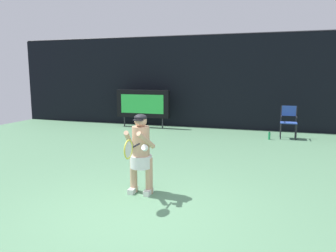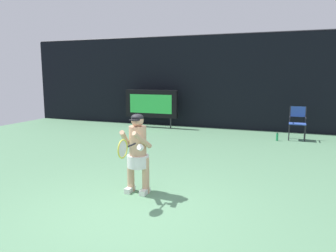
# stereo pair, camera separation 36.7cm
# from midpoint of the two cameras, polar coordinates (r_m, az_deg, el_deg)

# --- Properties ---
(ground) EXTENTS (18.00, 22.00, 0.03)m
(ground) POSITION_cam_midpoint_polar(r_m,az_deg,el_deg) (5.06, -8.19, -16.10)
(ground) COLOR #578762
(backdrop_screen) EXTENTS (18.00, 0.12, 3.66)m
(backdrop_screen) POSITION_cam_midpoint_polar(r_m,az_deg,el_deg) (12.96, 8.58, 7.55)
(backdrop_screen) COLOR black
(backdrop_screen) RESTS_ON ground
(scoreboard) EXTENTS (2.20, 0.21, 1.50)m
(scoreboard) POSITION_cam_midpoint_polar(r_m,az_deg,el_deg) (13.16, -5.21, 3.87)
(scoreboard) COLOR black
(scoreboard) RESTS_ON ground
(umpire_chair) EXTENTS (0.52, 0.44, 1.08)m
(umpire_chair) POSITION_cam_midpoint_polar(r_m,az_deg,el_deg) (11.51, 19.46, 1.00)
(umpire_chair) COLOR black
(umpire_chair) RESTS_ON ground
(water_bottle) EXTENTS (0.07, 0.07, 0.27)m
(water_bottle) POSITION_cam_midpoint_polar(r_m,az_deg,el_deg) (11.16, 16.36, -1.67)
(water_bottle) COLOR #209352
(water_bottle) RESTS_ON ground
(tennis_player) EXTENTS (0.53, 0.60, 1.44)m
(tennis_player) POSITION_cam_midpoint_polar(r_m,az_deg,el_deg) (5.86, -6.56, -4.38)
(tennis_player) COLOR white
(tennis_player) RESTS_ON ground
(tennis_racket) EXTENTS (0.03, 0.60, 0.31)m
(tennis_racket) POSITION_cam_midpoint_polar(r_m,az_deg,el_deg) (5.23, -8.83, -4.03)
(tennis_racket) COLOR black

